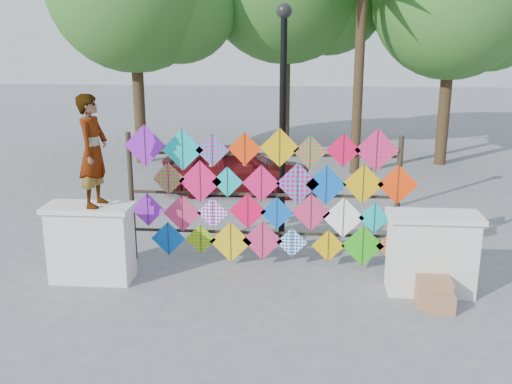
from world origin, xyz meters
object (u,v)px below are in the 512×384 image
lamppost (283,103)px  sedan (237,168)px  kite_rack (268,197)px  vendor_woman (93,151)px

lamppost → sedan: bearing=110.2°
kite_rack → vendor_woman: 2.97m
vendor_woman → lamppost: 3.64m
kite_rack → vendor_woman: vendor_woman is taller
vendor_woman → kite_rack: bearing=-66.6°
kite_rack → lamppost: bearing=81.4°
kite_rack → sedan: kite_rack is taller
kite_rack → vendor_woman: (-2.66, -0.93, 0.93)m
sedan → lamppost: lamppost is taller
sedan → lamppost: (1.29, -3.52, 2.05)m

